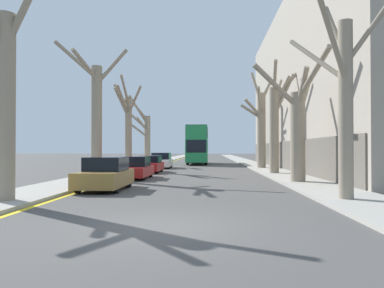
{
  "coord_description": "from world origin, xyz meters",
  "views": [
    {
      "loc": [
        1.04,
        -8.81,
        1.82
      ],
      "look_at": [
        -0.93,
        32.23,
        2.41
      ],
      "focal_mm": 35.0,
      "sensor_mm": 36.0,
      "label": 1
    }
  ],
  "objects": [
    {
      "name": "street_tree_right_3",
      "position": [
        5.8,
        26.44,
        4.14
      ],
      "size": [
        3.21,
        3.75,
        9.33
      ],
      "color": "gray",
      "rests_on": "ground"
    },
    {
      "name": "street_tree_left_2",
      "position": [
        -5.67,
        21.42,
        3.68
      ],
      "size": [
        2.58,
        2.51,
        7.76
      ],
      "color": "gray",
      "rests_on": "ground"
    },
    {
      "name": "ground_plane",
      "position": [
        0.0,
        0.0,
        0.0
      ],
      "size": [
        300.0,
        300.0,
        0.0
      ],
      "primitive_type": "plane",
      "color": "#4C4947"
    },
    {
      "name": "parked_car_3",
      "position": [
        -3.66,
        27.19,
        0.7
      ],
      "size": [
        1.88,
        4.16,
        1.49
      ],
      "color": "silver",
      "rests_on": "ground"
    },
    {
      "name": "parked_car_1",
      "position": [
        -3.66,
        14.3,
        0.65
      ],
      "size": [
        1.86,
        4.23,
        1.37
      ],
      "color": "maroon",
      "rests_on": "ground"
    },
    {
      "name": "street_tree_right_0",
      "position": [
        5.73,
        4.41,
        3.73
      ],
      "size": [
        3.75,
        4.5,
        7.88
      ],
      "color": "gray",
      "rests_on": "ground"
    },
    {
      "name": "street_tree_left_3",
      "position": [
        -5.84,
        30.75,
        3.27
      ],
      "size": [
        2.47,
        2.32,
        7.52
      ],
      "color": "gray",
      "rests_on": "ground"
    },
    {
      "name": "building_facade_right",
      "position": [
        12.53,
        25.57,
        7.53
      ],
      "size": [
        10.08,
        37.95,
        15.09
      ],
      "color": "#9E9384",
      "rests_on": "ground"
    },
    {
      "name": "street_tree_right_1",
      "position": [
        5.71,
        11.28,
        3.04
      ],
      "size": [
        3.45,
        4.39,
        6.61
      ],
      "color": "gray",
      "rests_on": "ground"
    },
    {
      "name": "street_tree_right_2",
      "position": [
        5.81,
        18.53,
        3.84
      ],
      "size": [
        2.56,
        3.66,
        7.94
      ],
      "color": "gray",
      "rests_on": "ground"
    },
    {
      "name": "sidewalk_left",
      "position": [
        -6.15,
        50.0,
        0.06
      ],
      "size": [
        2.79,
        120.0,
        0.12
      ],
      "primitive_type": "cube",
      "color": "#A39E93",
      "rests_on": "ground"
    },
    {
      "name": "parked_car_0",
      "position": [
        -3.66,
        7.82,
        0.69
      ],
      "size": [
        1.84,
        3.95,
        1.47
      ],
      "color": "olive",
      "rests_on": "ground"
    },
    {
      "name": "parked_car_2",
      "position": [
        -3.66,
        20.47,
        0.63
      ],
      "size": [
        1.71,
        4.27,
        1.32
      ],
      "color": "maroon",
      "rests_on": "ground"
    },
    {
      "name": "double_decker_bus",
      "position": [
        -0.47,
        37.34,
        2.58
      ],
      "size": [
        2.49,
        10.23,
        4.57
      ],
      "color": "#1E7F47",
      "rests_on": "ground"
    },
    {
      "name": "sidewalk_right",
      "position": [
        6.15,
        50.0,
        0.06
      ],
      "size": [
        2.79,
        120.0,
        0.12
      ],
      "primitive_type": "cube",
      "color": "#A39E93",
      "rests_on": "ground"
    },
    {
      "name": "street_tree_left_1",
      "position": [
        -5.74,
        13.11,
        3.92
      ],
      "size": [
        4.24,
        3.97,
        8.21
      ],
      "color": "gray",
      "rests_on": "ground"
    },
    {
      "name": "street_tree_left_0",
      "position": [
        -5.98,
        3.41,
        3.65
      ],
      "size": [
        3.97,
        1.85,
        7.34
      ],
      "color": "gray",
      "rests_on": "ground"
    },
    {
      "name": "kerb_line_stripe",
      "position": [
        -4.58,
        50.0,
        0.0
      ],
      "size": [
        0.24,
        120.0,
        0.01
      ],
      "primitive_type": "cube",
      "color": "yellow",
      "rests_on": "ground"
    }
  ]
}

